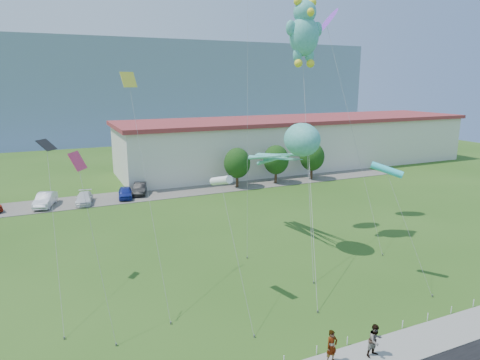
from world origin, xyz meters
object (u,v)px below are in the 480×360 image
pedestrian_left (332,346)px  parked_car_blue (125,193)px  parked_car_black (140,188)px  octopus_kite (292,148)px  parked_car_silver (45,200)px  warehouse (299,142)px  parked_car_white (84,198)px  teddy_bear_kite (304,31)px  pedestrian_right (375,340)px

pedestrian_left → parked_car_blue: size_ratio=0.44×
parked_car_black → parked_car_blue: bearing=-132.5°
parked_car_black → octopus_kite: bearing=-53.0°
pedestrian_left → parked_car_silver: bearing=107.8°
warehouse → parked_car_white: warehouse is taller
pedestrian_left → teddy_bear_kite: (7.94, 16.06, 17.23)m
pedestrian_right → parked_car_blue: bearing=95.3°
warehouse → parked_car_black: bearing=-164.0°
parked_car_blue → warehouse: bearing=25.8°
pedestrian_left → parked_car_blue: bearing=94.6°
parked_car_white → parked_car_black: 7.12m
octopus_kite → parked_car_blue: bearing=115.8°
warehouse → pedestrian_left: 53.49m
parked_car_white → warehouse: bearing=24.9°
parked_car_black → octopus_kite: 25.80m
parked_car_silver → parked_car_blue: size_ratio=1.19×
pedestrian_left → parked_car_white: pedestrian_left is taller
parked_car_white → parked_car_blue: size_ratio=1.08×
pedestrian_right → parked_car_silver: 40.46m
warehouse → parked_car_silver: size_ratio=12.85×
pedestrian_left → teddy_bear_kite: 24.86m
pedestrian_right → octopus_kite: octopus_kite is taller
parked_car_silver → parked_car_blue: parked_car_silver is taller
parked_car_black → pedestrian_right: bearing=-66.6°
parked_car_black → teddy_bear_kite: size_ratio=0.21×
parked_car_blue → pedestrian_left: bearing=-74.8°
teddy_bear_kite → octopus_kite: bearing=-143.5°
pedestrian_left → pedestrian_right: bearing=-14.3°
warehouse → teddy_bear_kite: bearing=-121.9°
parked_car_silver → parked_car_black: bearing=21.2°
warehouse → parked_car_white: (-35.76, -9.93, -3.44)m
pedestrian_left → octopus_kite: size_ratio=0.11×
parked_car_blue → teddy_bear_kite: 29.63m
parked_car_blue → parked_car_black: bearing=39.4°
pedestrian_right → warehouse: bearing=57.8°
octopus_kite → teddy_bear_kite: teddy_bear_kite is taller
parked_car_silver → parked_car_black: parked_car_silver is taller
parked_car_silver → teddy_bear_kite: size_ratio=0.23×
parked_car_blue → teddy_bear_kite: bearing=-50.9°
octopus_kite → pedestrian_left: bearing=-113.2°
warehouse → parked_car_black: size_ratio=13.96×
parked_car_silver → pedestrian_right: bearing=-51.9°
parked_car_silver → octopus_kite: bearing=-32.8°
warehouse → octopus_kite: bearing=-123.0°
parked_car_white → octopus_kite: size_ratio=0.26×
pedestrian_right → octopus_kite: bearing=70.8°
parked_car_silver → parked_car_white: 4.23m
parked_car_blue → teddy_bear_kite: teddy_bear_kite is taller
warehouse → teddy_bear_kite: 38.23m
parked_car_silver → octopus_kite: size_ratio=0.29×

